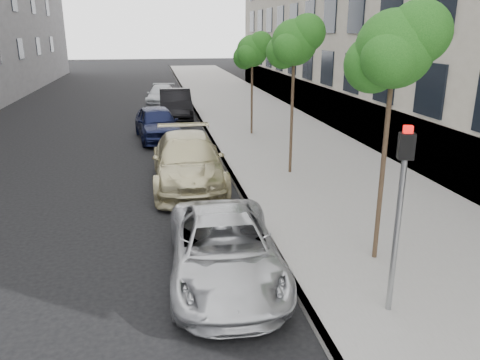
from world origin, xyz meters
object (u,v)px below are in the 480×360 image
object	(u,v)px
tree_far	(253,51)
sedan_rear	(161,95)
signal_pole	(400,200)
sedan_blue	(157,123)
suv	(188,161)
sedan_black	(175,104)
tree_mid	(295,42)
minivan	(224,249)
tree_near	(396,49)

from	to	relation	value
tree_far	sedan_rear	xyz separation A→B (m)	(-3.99, 10.75, -3.30)
signal_pole	sedan_blue	distance (m)	15.56
suv	sedan_black	distance (m)	12.26
tree_mid	sedan_blue	world-z (taller)	tree_mid
tree_far	minivan	bearing A→B (deg)	-104.30
tree_far	tree_mid	bearing A→B (deg)	-90.00
tree_near	tree_far	xyz separation A→B (m)	(-0.00, 13.00, -0.55)
tree_mid	tree_far	size ratio (longest dim) A/B	1.12
tree_far	minivan	size ratio (longest dim) A/B	1.00
tree_mid	suv	xyz separation A→B (m)	(-3.57, -0.32, -3.66)
signal_pole	suv	bearing A→B (deg)	125.23
tree_near	minivan	xyz separation A→B (m)	(-3.33, -0.05, -3.85)
signal_pole	suv	xyz separation A→B (m)	(-2.88, 8.09, -1.39)
suv	tree_near	bearing A→B (deg)	-58.98
sedan_blue	sedan_black	world-z (taller)	sedan_black
tree_mid	sedan_black	bearing A→B (deg)	105.57
tree_near	tree_mid	bearing A→B (deg)	90.00
tree_far	sedan_blue	size ratio (longest dim) A/B	1.05
minivan	sedan_blue	bearing A→B (deg)	97.68
suv	sedan_rear	xyz separation A→B (m)	(-0.42, 17.57, -0.16)
signal_pole	sedan_black	bearing A→B (deg)	113.01
tree_mid	sedan_black	size ratio (longest dim) A/B	1.05
tree_near	tree_mid	xyz separation A→B (m)	(-0.00, 6.50, -0.03)
tree_mid	suv	distance (m)	5.12
tree_mid	tree_far	distance (m)	6.52
tree_mid	suv	world-z (taller)	tree_mid
minivan	sedan_blue	distance (m)	13.22
tree_far	minivan	distance (m)	13.87
sedan_blue	sedan_black	xyz separation A→B (m)	(1.12, 5.32, 0.06)
tree_near	minivan	world-z (taller)	tree_near
tree_near	sedan_black	bearing A→B (deg)	100.23
tree_mid	signal_pole	size ratio (longest dim) A/B	1.59
minivan	sedan_rear	bearing A→B (deg)	94.44
tree_far	minivan	xyz separation A→B (m)	(-3.33, -13.05, -3.29)
tree_mid	sedan_rear	bearing A→B (deg)	103.03
signal_pole	tree_near	bearing A→B (deg)	85.86
sedan_blue	suv	bearing A→B (deg)	-89.60
tree_mid	tree_near	bearing A→B (deg)	-90.00
tree_far	sedan_black	world-z (taller)	tree_far
sedan_blue	sedan_rear	size ratio (longest dim) A/B	1.01
sedan_black	minivan	bearing A→B (deg)	-89.16
minivan	tree_mid	bearing A→B (deg)	65.91
tree_far	sedan_black	size ratio (longest dim) A/B	0.94
sedan_blue	sedan_rear	bearing A→B (deg)	80.78
tree_near	suv	world-z (taller)	tree_near
sedan_black	tree_mid	bearing A→B (deg)	-73.60
tree_mid	sedan_black	distance (m)	12.92
tree_far	sedan_black	bearing A→B (deg)	121.44
suv	sedan_rear	bearing A→B (deg)	92.41
tree_far	sedan_blue	world-z (taller)	tree_far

